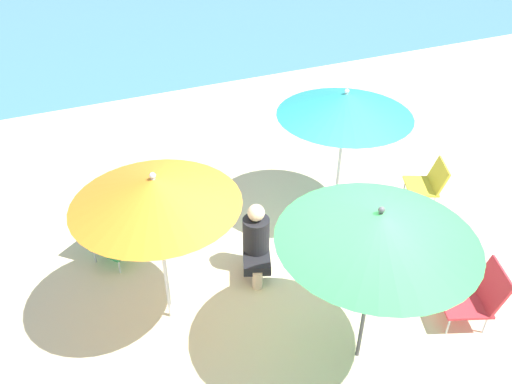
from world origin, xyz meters
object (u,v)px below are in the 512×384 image
object	(u,v)px
beach_chair_a	(476,295)
beach_chair_b	(429,182)
beach_chair_c	(109,234)
umbrella_green	(379,227)
swim_ring	(355,272)
umbrella_orange	(155,191)
umbrella_teal	(346,104)
person_c	(400,235)
person_b	(256,240)

from	to	relation	value
beach_chair_a	beach_chair_b	size ratio (longest dim) A/B	1.08
beach_chair_c	beach_chair_a	bearing A→B (deg)	14.63
beach_chair_b	beach_chair_c	size ratio (longest dim) A/B	0.86
umbrella_green	swim_ring	size ratio (longest dim) A/B	3.57
umbrella_orange	umbrella_teal	bearing A→B (deg)	20.02
umbrella_orange	person_c	distance (m)	3.02
umbrella_green	beach_chair_c	distance (m)	3.50
beach_chair_a	beach_chair_b	xyz separation A→B (m)	(1.01, 2.00, -0.04)
umbrella_orange	person_c	size ratio (longest dim) A/B	2.00
umbrella_green	beach_chair_b	world-z (taller)	umbrella_green
umbrella_green	umbrella_teal	world-z (taller)	umbrella_green
beach_chair_b	person_c	distance (m)	1.56
beach_chair_c	person_c	xyz separation A→B (m)	(3.15, -1.59, 0.14)
beach_chair_a	person_c	distance (m)	1.07
umbrella_teal	beach_chair_c	xyz separation A→B (m)	(-3.05, 0.32, -1.30)
umbrella_teal	person_c	xyz separation A→B (m)	(0.10, -1.27, -1.15)
umbrella_teal	person_c	bearing A→B (deg)	-85.57
umbrella_green	umbrella_orange	world-z (taller)	same
umbrella_teal	beach_chair_a	size ratio (longest dim) A/B	2.51
umbrella_teal	person_b	size ratio (longest dim) A/B	1.97
beach_chair_a	swim_ring	xyz separation A→B (m)	(-0.77, 1.08, -0.32)
beach_chair_c	person_c	bearing A→B (deg)	25.85
umbrella_orange	person_b	bearing A→B (deg)	14.29
umbrella_green	person_b	bearing A→B (deg)	105.61
umbrella_teal	person_c	size ratio (longest dim) A/B	1.97
umbrella_green	beach_chair_b	bearing A→B (deg)	38.84
beach_chair_b	umbrella_teal	bearing A→B (deg)	11.51
beach_chair_b	beach_chair_c	bearing A→B (deg)	16.69
umbrella_green	beach_chair_a	bearing A→B (deg)	-3.23
umbrella_orange	swim_ring	size ratio (longest dim) A/B	3.57
beach_chair_c	swim_ring	size ratio (longest dim) A/B	1.51
umbrella_green	swim_ring	bearing A→B (deg)	58.49
umbrella_orange	swim_ring	bearing A→B (deg)	-6.82
person_b	beach_chair_a	bearing A→B (deg)	68.99
beach_chair_b	person_c	xyz separation A→B (m)	(-1.23, -0.96, 0.15)
person_c	swim_ring	world-z (taller)	person_c
umbrella_green	person_c	size ratio (longest dim) A/B	2.00
umbrella_orange	beach_chair_a	xyz separation A→B (m)	(2.98, -1.35, -1.30)
beach_chair_c	person_b	world-z (taller)	person_b
beach_chair_a	beach_chair_c	world-z (taller)	beach_chair_a
umbrella_teal	person_c	world-z (taller)	umbrella_teal
umbrella_green	beach_chair_c	size ratio (longest dim) A/B	2.37
beach_chair_b	umbrella_green	bearing A→B (deg)	63.79
umbrella_green	beach_chair_b	size ratio (longest dim) A/B	2.77
beach_chair_b	beach_chair_c	xyz separation A→B (m)	(-4.38, 0.64, 0.00)
umbrella_teal	beach_chair_c	world-z (taller)	umbrella_teal
beach_chair_a	beach_chair_c	bearing A→B (deg)	-16.85
umbrella_green	beach_chair_a	size ratio (longest dim) A/B	2.56
umbrella_orange	swim_ring	xyz separation A→B (m)	(2.21, -0.26, -1.62)
beach_chair_a	person_c	size ratio (longest dim) A/B	0.78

